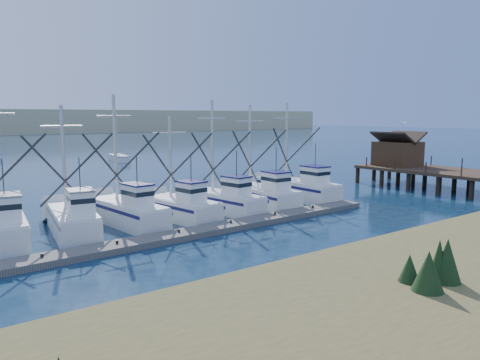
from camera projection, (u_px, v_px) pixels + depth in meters
ground at (355, 235)px, 29.17m from camera, size 500.00×500.00×0.00m
shore_bank at (434, 305)px, 16.38m from camera, size 40.00×10.00×1.60m
floating_dock at (219, 228)px, 30.29m from camera, size 27.27×2.86×0.36m
timber_pier at (427, 163)px, 48.29m from camera, size 7.00×20.00×8.00m
trawler_fleet at (185, 204)px, 34.17m from camera, size 27.24×8.66×9.00m
sailboat_near at (119, 158)px, 76.79m from camera, size 2.72×6.63×8.10m
flying_gull at (402, 123)px, 42.41m from camera, size 1.20×0.22×0.22m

